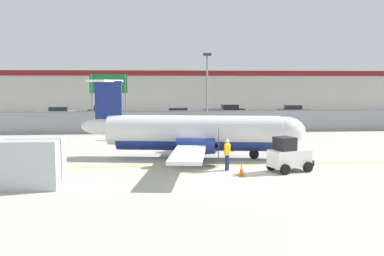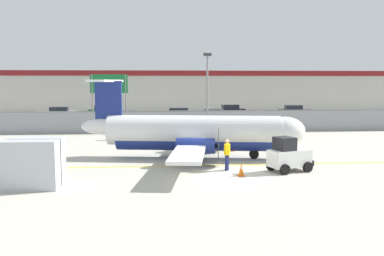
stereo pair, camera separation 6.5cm
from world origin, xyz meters
TOP-DOWN VIEW (x-y plane):
  - ground_plane at (0.00, 2.00)m, footprint 140.00×140.00m
  - perimeter_fence at (0.00, 18.00)m, footprint 98.00×0.10m
  - parking_lot_strip at (0.00, 29.50)m, footprint 98.00×17.00m
  - background_building at (0.00, 47.99)m, footprint 91.00×8.10m
  - commuter_airplane at (-1.19, 4.41)m, footprint 14.12×16.05m
  - baggage_tug at (3.28, -0.04)m, footprint 2.57×2.01m
  - ground_crew_worker at (0.03, 0.55)m, footprint 0.46×0.53m
  - cargo_container at (-9.37, -2.24)m, footprint 2.46×2.08m
  - traffic_cone_near_left at (4.04, 5.91)m, footprint 0.36×0.36m
  - traffic_cone_near_right at (0.53, -0.87)m, footprint 0.36×0.36m
  - traffic_cone_far_left at (1.40, 6.84)m, footprint 0.36×0.36m
  - traffic_cone_far_right at (-0.99, 7.44)m, footprint 0.36×0.36m
  - parked_car_0 at (-15.74, 32.06)m, footprint 4.32×2.26m
  - parked_car_1 at (-10.44, 35.54)m, footprint 4.36×2.36m
  - parked_car_2 at (-6.85, 24.24)m, footprint 4.34×2.30m
  - parked_car_3 at (-1.12, 28.91)m, footprint 4.22×2.03m
  - parked_car_4 at (2.75, 25.85)m, footprint 4.28×2.16m
  - parked_car_5 at (6.29, 35.28)m, footprint 4.27×2.15m
  - parked_car_6 at (9.59, 23.17)m, footprint 4.35×2.32m
  - parked_car_7 at (14.65, 33.21)m, footprint 4.39×2.44m
  - apron_light_pole at (0.77, 15.24)m, footprint 0.70×0.30m
  - highway_sign at (-8.21, 19.84)m, footprint 3.60×0.14m

SIDE VIEW (x-z plane):
  - ground_plane at x=0.00m, z-range 0.00..0.01m
  - parking_lot_strip at x=0.00m, z-range 0.00..0.12m
  - traffic_cone_near_left at x=4.04m, z-range -0.01..0.63m
  - traffic_cone_near_right at x=0.53m, z-range -0.01..0.63m
  - traffic_cone_far_left at x=1.40m, z-range -0.01..0.63m
  - traffic_cone_far_right at x=-0.99m, z-range -0.01..0.63m
  - baggage_tug at x=3.28m, z-range -0.08..1.80m
  - parked_car_0 at x=-15.74m, z-range 0.10..1.68m
  - parked_car_1 at x=-10.44m, z-range 0.10..1.68m
  - parked_car_2 at x=-6.85m, z-range 0.10..1.68m
  - parked_car_3 at x=-1.12m, z-range 0.10..1.68m
  - parked_car_4 at x=2.75m, z-range 0.10..1.68m
  - parked_car_5 at x=6.29m, z-range 0.10..1.68m
  - parked_car_6 at x=9.59m, z-range 0.10..1.68m
  - parked_car_7 at x=14.65m, z-range 0.10..1.68m
  - ground_crew_worker at x=0.03m, z-range 0.10..1.80m
  - cargo_container at x=-9.37m, z-range 0.00..2.20m
  - perimeter_fence at x=0.00m, z-range 0.07..2.17m
  - commuter_airplane at x=-1.19m, z-range -0.86..4.06m
  - background_building at x=0.00m, z-range 0.01..6.51m
  - highway_sign at x=-8.21m, z-range 1.39..6.89m
  - apron_light_pole at x=0.77m, z-range 0.67..7.94m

